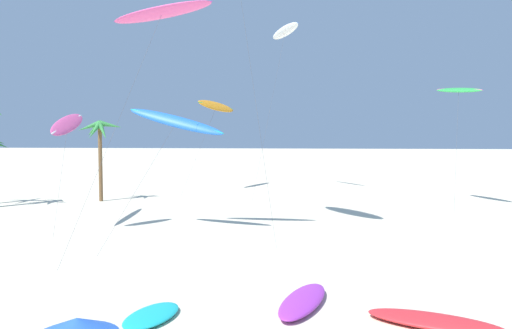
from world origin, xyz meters
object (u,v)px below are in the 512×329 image
Objects in this scene: grounded_kite_1 at (151,315)px; beach_umbrella at (77,326)px; flying_kite_9 at (285,31)px; flying_kite_2 at (162,12)px; flying_kite_11 at (216,106)px; palm_tree_4 at (100,135)px; flying_kite_10 at (176,122)px; flying_kite_8 at (68,124)px; flying_kite_3 at (459,90)px; grounded_kite_2 at (435,321)px; grounded_kite_3 at (303,301)px.

beach_umbrella is (-0.28, -7.36, 2.18)m from grounded_kite_1.
flying_kite_2 is at bearing -107.30° from flying_kite_9.
flying_kite_2 is at bearing -90.55° from flying_kite_11.
grounded_kite_1 is at bearing -79.98° from flying_kite_2.
flying_kite_11 is (9.89, 9.85, 2.87)m from palm_tree_4.
flying_kite_2 is at bearing -102.34° from flying_kite_10.
flying_kite_2 reaches higher than flying_kite_10.
flying_kite_8 is at bearing -82.81° from palm_tree_4.
beach_umbrella is (-20.78, -39.10, -8.07)m from flying_kite_3.
flying_kite_8 is 3.51× the size of beach_umbrella.
grounded_kite_1 is at bearing -69.30° from palm_tree_4.
grounded_kite_2 is 2.14× the size of beach_umbrella.
flying_kite_10 is at bearing 94.75° from beach_umbrella.
palm_tree_4 is 0.43× the size of flying_kite_9.
flying_kite_3 is at bearing 73.38° from grounded_kite_2.
flying_kite_3 is 34.87m from grounded_kite_2.
grounded_kite_3 is 11.47m from beach_umbrella.
flying_kite_2 is 2.84× the size of grounded_kite_3.
flying_kite_9 is 51.11m from beach_umbrella.
palm_tree_4 is 3.01× the size of beach_umbrella.
grounded_kite_2 is (6.01, -41.50, -16.89)m from flying_kite_9.
flying_kite_2 reaches higher than flying_kite_3.
flying_kite_11 is 2.08× the size of grounded_kite_3.
flying_kite_8 is at bearing 164.91° from flying_kite_10.
flying_kite_9 is at bearing 52.57° from flying_kite_8.
grounded_kite_3 is (-4.97, 2.21, 0.03)m from grounded_kite_2.
flying_kite_9 is 25.94m from flying_kite_10.
grounded_kite_1 is at bearing -86.53° from flying_kite_11.
flying_kite_11 reaches higher than beach_umbrella.
flying_kite_10 reaches higher than beach_umbrella.
flying_kite_8 is 31.04m from grounded_kite_2.
flying_kite_11 reaches higher than palm_tree_4.
flying_kite_9 is 3.28× the size of grounded_kite_2.
grounded_kite_1 is (2.61, -42.92, -9.08)m from flying_kite_11.
grounded_kite_1 is at bearing 178.92° from grounded_kite_2.
flying_kite_3 is 26.72m from flying_kite_10.
flying_kite_8 is at bearing -110.39° from flying_kite_11.
flying_kite_10 is at bearing -55.72° from palm_tree_4.
grounded_kite_2 is 5.44m from grounded_kite_3.
flying_kite_9 reaches higher than flying_kite_8.
flying_kite_8 is 0.97× the size of flying_kite_10.
flying_kite_10 reaches higher than flying_kite_8.
flying_kite_11 reaches higher than grounded_kite_1.
flying_kite_8 is 24.41m from grounded_kite_1.
beach_umbrella is (2.13, -25.63, -5.33)m from flying_kite_10.
flying_kite_11 reaches higher than flying_kite_10.
grounded_kite_2 is at bearing -72.53° from flying_kite_11.
flying_kite_2 is 0.87× the size of flying_kite_9.
flying_kite_9 is at bearing 98.25° from grounded_kite_2.
palm_tree_4 is 1.40× the size of grounded_kite_3.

